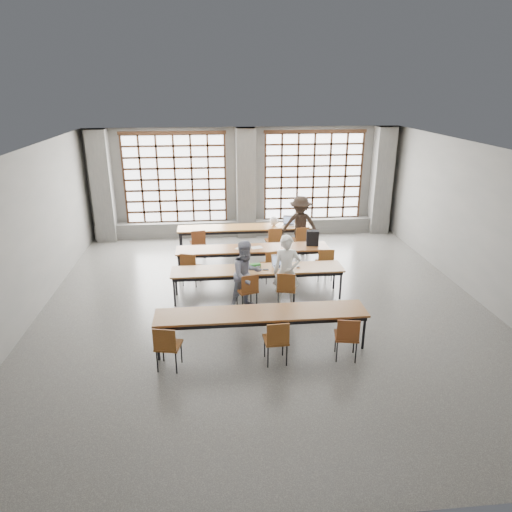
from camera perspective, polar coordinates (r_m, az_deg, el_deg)
The scene contains 40 objects.
floor at distance 10.48m, azimuth 1.03°, elevation -6.27°, with size 11.00×11.00×0.00m, color #4D4E4B.
ceiling at distance 9.42m, azimuth 1.17°, elevation 13.07°, with size 11.00×11.00×0.00m, color silver.
wall_back at distance 15.12m, azimuth -1.37°, elevation 9.23°, with size 10.00×10.00×0.00m, color slate.
wall_front at distance 4.94m, azimuth 8.88°, elevation -16.89°, with size 10.00×10.00×0.00m, color slate.
wall_left at distance 10.49m, azimuth -27.16°, elevation 1.74°, with size 11.00×11.00×0.00m, color slate.
wall_right at distance 11.50m, azimuth 26.72°, elevation 3.33°, with size 11.00×11.00×0.00m, color slate.
column_left at distance 15.19m, azimuth -18.65°, elevation 8.21°, with size 0.60×0.55×3.50m, color #595956.
column_mid at distance 14.84m, azimuth -1.28°, elevation 9.01°, with size 0.60×0.55×3.50m, color #595956.
column_right at distance 15.83m, azimuth 15.39°, elevation 9.02°, with size 0.60×0.55×3.50m, color #595956.
window_left at distance 15.01m, azimuth -10.06°, elevation 9.42°, with size 3.32×0.12×3.00m.
window_right at distance 15.34m, azimuth 7.19°, elevation 9.81°, with size 3.32×0.12×3.00m.
sill_ledge at distance 15.29m, azimuth -1.26°, elevation 3.56°, with size 9.80×0.35×0.50m, color #595956.
desk_row_a at distance 13.78m, azimuth -1.44°, elevation 3.42°, with size 4.00×0.70×0.73m.
desk_row_b at distance 11.99m, azimuth -0.41°, elevation 0.76°, with size 4.00×0.70×0.73m.
desk_row_c at distance 10.63m, azimuth 0.20°, elevation -1.91°, with size 4.00×0.70×0.73m.
desk_row_d at distance 8.67m, azimuth 0.67°, elevation -7.41°, with size 4.00×0.70×0.73m.
chair_back_left at distance 13.19m, azimuth -7.25°, elevation 1.88°, with size 0.48×0.49×0.88m.
chair_back_mid at distance 13.30m, azimuth 2.25°, elevation 2.20°, with size 0.47×0.48×0.88m.
chair_back_right at distance 13.43m, azimuth 5.64°, elevation 2.30°, with size 0.48×0.48×0.88m.
chair_mid_left at distance 11.42m, azimuth -8.26°, elevation -1.19°, with size 0.53×0.53×0.88m.
chair_mid_centre at distance 11.49m, azimuth 1.95°, elevation -0.83°, with size 0.50×0.50×0.88m.
chair_mid_right at distance 11.74m, azimuth 8.63°, elevation -0.58°, with size 0.45×0.46×0.88m.
chair_front_left at distance 10.09m, azimuth -1.00°, elevation -4.00°, with size 0.53×0.53×0.88m.
chair_front_right at distance 10.18m, azimuth 3.82°, elevation -3.79°, with size 0.51×0.51×0.88m.
chair_near_left at distance 8.19m, azimuth -11.07°, elevation -10.68°, with size 0.50×0.50×0.88m.
chair_near_mid at distance 8.21m, azimuth 2.60°, elevation -10.18°, with size 0.44×0.45×0.88m.
chair_near_right at distance 8.47m, azimuth 11.32°, elevation -9.56°, with size 0.49×0.49×0.88m.
student_male at distance 10.18m, azimuth 3.85°, elevation -1.96°, with size 0.61×0.40×1.67m, color white.
student_female at distance 10.10m, azimuth -1.20°, elevation -2.38°, with size 0.77×0.60×1.58m, color #19204B.
student_back at distance 13.45m, azimuth 5.54°, elevation 3.82°, with size 1.13×0.65×1.74m, color black.
laptop_front at distance 10.75m, azimuth 3.02°, elevation -0.95°, with size 0.39×0.34×0.26m.
laptop_back at distance 14.00m, azimuth 4.11°, elevation 4.20°, with size 0.43×0.39×0.26m.
mouse at distance 10.71m, azimuth 5.28°, elevation -1.33°, with size 0.10×0.06×0.04m, color silver.
green_box at distance 10.66m, azimuth -0.11°, elevation -1.20°, with size 0.25×0.09×0.09m, color #297F2C.
phone at distance 10.53m, azimuth 1.23°, elevation -1.71°, with size 0.13×0.06×0.01m, color black.
paper_sheet_b at distance 11.90m, azimuth -1.83°, elevation 0.93°, with size 0.30×0.21×0.00m, color silver.
paper_sheet_c at distance 11.97m, azimuth 0.07°, elevation 1.08°, with size 0.30×0.21×0.00m, color silver.
backpack at distance 12.19m, azimuth 7.08°, elevation 2.26°, with size 0.32×0.20×0.40m, color black.
plastic_bag at distance 13.85m, azimuth 2.26°, elevation 4.41°, with size 0.26×0.21×0.29m, color white.
red_pouch at distance 8.27m, azimuth -10.89°, elevation -10.62°, with size 0.20×0.08×0.06m, color #B42316.
Camera 1 is at (-1.11, -9.28, 4.74)m, focal length 32.00 mm.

